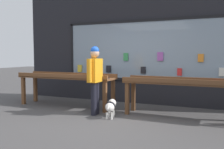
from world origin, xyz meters
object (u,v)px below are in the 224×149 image
at_px(display_table_right, 185,86).
at_px(small_dog, 111,106).
at_px(display_table_left, 66,79).
at_px(person_browsing, 95,75).

height_order(display_table_right, small_dog, display_table_right).
distance_m(display_table_left, display_table_right, 3.24).
height_order(display_table_left, person_browsing, person_browsing).
xyz_separation_m(display_table_left, small_dog, (1.68, -0.69, -0.49)).
distance_m(display_table_right, person_browsing, 2.12).
relative_size(person_browsing, small_dog, 2.91).
distance_m(person_browsing, small_dog, 0.85).
relative_size(display_table_right, person_browsing, 1.73).
distance_m(display_table_left, person_browsing, 1.34).
xyz_separation_m(display_table_right, small_dog, (-1.57, -0.69, -0.47)).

